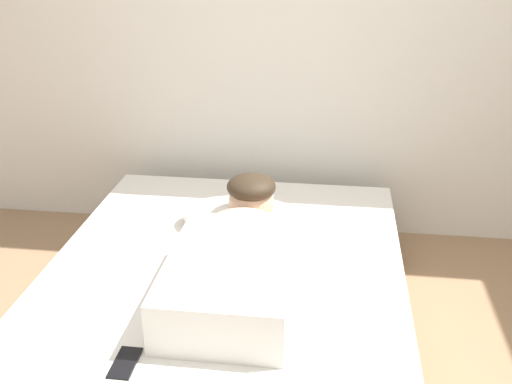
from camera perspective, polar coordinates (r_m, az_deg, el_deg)
The scene contains 5 objects.
bed at distance 2.29m, azimuth -3.59°, elevation -12.45°, with size 1.40×2.07×0.31m.
pillow at distance 2.59m, azimuth -1.41°, elevation -2.18°, with size 0.52×0.32×0.11m, color white.
person_lying at distance 2.18m, azimuth -1.76°, elevation -6.02°, with size 0.43×0.92×0.27m.
coffee_cup at distance 2.45m, azimuth 1.69°, elevation -4.22°, with size 0.12×0.09×0.07m.
cell_phone at distance 1.90m, azimuth -12.24°, elevation -15.47°, with size 0.07×0.14×0.01m, color black.
Camera 1 is at (0.13, -1.45, 1.51)m, focal length 42.40 mm.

